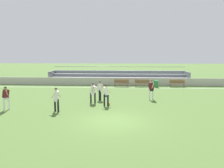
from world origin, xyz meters
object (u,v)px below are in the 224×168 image
Objects in this scene: player_white_dropping_back at (106,93)px; bleacher_stand at (118,77)px; player_white_wide_right at (93,91)px; player_dark_on_ball at (151,88)px; bench_near_wall_gap at (177,83)px; soccer_ball at (109,104)px; trash_bin at (156,84)px; player_dark_pressing_high at (6,96)px; player_white_wide_left at (100,89)px; player_white_overlapping at (56,97)px; bench_near_bin at (142,82)px; bench_far_right at (122,82)px.

bleacher_stand is at bearing 87.58° from player_white_dropping_back.
player_white_wide_right is 5.14m from player_dark_on_ball.
player_white_dropping_back is (-7.75, -9.77, 0.44)m from bench_near_wall_gap.
player_white_wide_right is 1.72m from soccer_ball.
bleacher_stand reaches higher than player_dark_on_ball.
trash_bin is 0.49× the size of player_dark_pressing_high.
player_dark_pressing_high reaches higher than player_white_wide_left.
trash_bin is 9.66m from player_white_wide_left.
player_dark_on_ball is at bearing 33.95° from player_white_dropping_back.
bench_near_bin is at bearing 59.51° from player_white_overlapping.
player_white_overlapping is (-3.27, -1.82, 0.01)m from player_white_dropping_back.
player_dark_on_ball reaches higher than bench_near_bin.
player_dark_pressing_high is 7.65× the size of soccer_ball.
player_white_dropping_back is 4.49m from player_dark_on_ball.
bench_far_right is 1.10× the size of player_white_wide_right.
player_dark_pressing_high is at bearing -132.77° from bench_near_bin.
player_white_dropping_back is at bearing -132.46° from soccer_ball.
player_white_wide_left is (0.44, 1.18, 0.00)m from player_white_wide_right.
soccer_ball is (-5.03, -9.46, -0.30)m from trash_bin.
player_dark_pressing_high is at bearing -137.25° from trash_bin.
bleacher_stand is 10.34× the size of bench_near_wall_gap.
player_white_dropping_back is at bearing -110.00° from bench_near_bin.
player_dark_pressing_high is at bearing -117.41° from bleacher_stand.
player_dark_on_ball reaches higher than player_dark_pressing_high.
player_white_dropping_back is 2.17m from player_white_wide_left.
player_white_dropping_back is 7.13m from player_dark_pressing_high.
player_white_overlapping reaches higher than bench_near_wall_gap.
player_white_wide_left is 0.97× the size of player_dark_pressing_high.
player_white_overlapping is at bearing -126.47° from trash_bin.
player_white_wide_left reaches higher than bench_near_wall_gap.
player_white_wide_left is (-1.76, -7.72, 0.43)m from bench_far_right.
bench_far_right is 9.62m from soccer_ball.
player_white_wide_right is at bearing 22.94° from player_dark_pressing_high.
player_white_wide_right is at bearing -110.28° from player_white_wide_left.
trash_bin is 0.50× the size of player_white_wide_left.
player_dark_on_ball is at bearing -101.76° from trash_bin.
player_dark_pressing_high is (-12.17, -11.25, 0.59)m from trash_bin.
trash_bin is at bearing -34.56° from bleacher_stand.
player_white_wide_left is at bearing 109.15° from player_white_dropping_back.
player_white_overlapping is at bearing -120.49° from bench_near_bin.
player_dark_pressing_high reaches higher than player_white_dropping_back.
player_white_overlapping is at bearing -3.51° from player_dark_pressing_high.
bench_near_bin reaches higher than trash_bin.
player_white_wide_left is 7.46× the size of soccer_ball.
player_white_wide_left is 0.97× the size of player_dark_on_ball.
bleacher_stand is 10.89m from player_white_wide_left.
player_white_overlapping is 0.99× the size of player_dark_pressing_high.
player_white_wide_left is 4.46m from player_dark_on_ball.
bench_near_wall_gap is 8.32m from player_dark_on_ball.
bench_near_bin is 13.45m from player_white_overlapping.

